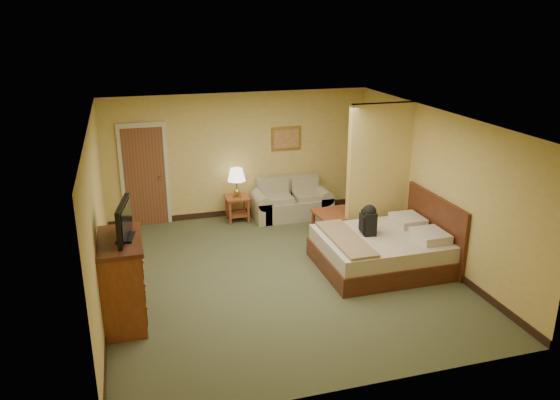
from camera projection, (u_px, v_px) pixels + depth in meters
name	position (u px, v px, depth m)	size (l,w,h in m)	color
floor	(280.00, 275.00, 9.01)	(6.00, 6.00, 0.00)	#4B5034
ceiling	(280.00, 118.00, 8.17)	(6.00, 6.00, 0.00)	white
back_wall	(240.00, 155.00, 11.31)	(5.50, 0.02, 2.60)	#D4B65A
left_wall	(97.00, 218.00, 7.86)	(0.02, 6.00, 2.60)	#D4B65A
right_wall	(435.00, 186.00, 9.31)	(0.02, 6.00, 2.60)	#D4B65A
partition	(379.00, 174.00, 10.00)	(1.20, 0.15, 2.60)	#D4B65A
door	(145.00, 176.00, 10.85)	(0.94, 0.16, 2.10)	beige
baseboard	(241.00, 212.00, 11.71)	(5.50, 0.02, 0.12)	black
loveseat	(291.00, 204.00, 11.52)	(1.63, 0.76, 0.82)	tan
side_table	(237.00, 205.00, 11.26)	(0.47, 0.47, 0.52)	maroon
table_lamp	(236.00, 175.00, 11.06)	(0.36, 0.36, 0.60)	#A4803C
coffee_table	(336.00, 220.00, 10.42)	(0.82, 0.82, 0.50)	maroon
wall_picture	(286.00, 139.00, 11.46)	(0.64, 0.04, 0.50)	#B78E3F
dresser	(122.00, 281.00, 7.45)	(0.61, 1.16, 1.24)	maroon
tv	(124.00, 222.00, 7.20)	(0.27, 0.83, 0.51)	black
bed	(386.00, 249.00, 9.21)	(2.13, 1.81, 1.17)	#461D10
backpack	(369.00, 219.00, 9.09)	(0.24, 0.32, 0.51)	black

